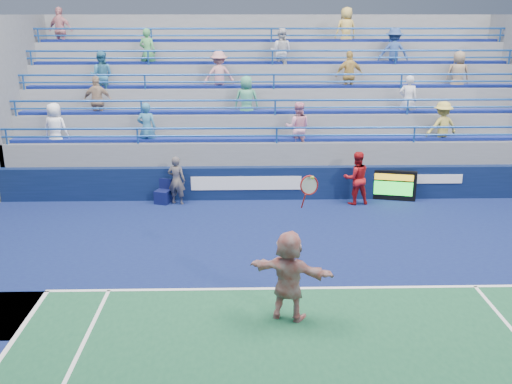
{
  "coord_description": "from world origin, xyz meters",
  "views": [
    {
      "loc": [
        -1.11,
        -11.47,
        5.88
      ],
      "look_at": [
        -0.77,
        2.5,
        1.5
      ],
      "focal_mm": 40.0,
      "sensor_mm": 36.0,
      "label": 1
    }
  ],
  "objects_px": {
    "ball_girl": "(356,178)",
    "serve_speed_board": "(393,185)",
    "judge_chair": "(163,196)",
    "line_judge": "(177,181)",
    "tennis_player": "(289,276)"
  },
  "relations": [
    {
      "from": "serve_speed_board",
      "to": "tennis_player",
      "type": "relative_size",
      "value": 0.49
    },
    {
      "from": "judge_chair",
      "to": "ball_girl",
      "type": "bearing_deg",
      "value": -1.89
    },
    {
      "from": "judge_chair",
      "to": "ball_girl",
      "type": "distance_m",
      "value": 6.24
    },
    {
      "from": "serve_speed_board",
      "to": "ball_girl",
      "type": "relative_size",
      "value": 0.84
    },
    {
      "from": "serve_speed_board",
      "to": "tennis_player",
      "type": "xyz_separation_m",
      "value": [
        -4.03,
        -7.52,
        0.43
      ]
    },
    {
      "from": "tennis_player",
      "to": "judge_chair",
      "type": "bearing_deg",
      "value": 115.27
    },
    {
      "from": "tennis_player",
      "to": "serve_speed_board",
      "type": "bearing_deg",
      "value": 61.81
    },
    {
      "from": "tennis_player",
      "to": "ball_girl",
      "type": "height_order",
      "value": "tennis_player"
    },
    {
      "from": "judge_chair",
      "to": "line_judge",
      "type": "bearing_deg",
      "value": -10.75
    },
    {
      "from": "line_judge",
      "to": "ball_girl",
      "type": "relative_size",
      "value": 0.92
    },
    {
      "from": "ball_girl",
      "to": "serve_speed_board",
      "type": "bearing_deg",
      "value": -173.74
    },
    {
      "from": "judge_chair",
      "to": "line_judge",
      "type": "height_order",
      "value": "line_judge"
    },
    {
      "from": "line_judge",
      "to": "ball_girl",
      "type": "bearing_deg",
      "value": -166.1
    },
    {
      "from": "line_judge",
      "to": "serve_speed_board",
      "type": "bearing_deg",
      "value": -163.06
    },
    {
      "from": "judge_chair",
      "to": "ball_girl",
      "type": "height_order",
      "value": "ball_girl"
    }
  ]
}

